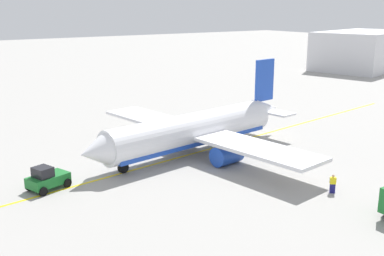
# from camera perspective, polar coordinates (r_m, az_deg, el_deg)

# --- Properties ---
(ground_plane) EXTENTS (400.00, 400.00, 0.00)m
(ground_plane) POSITION_cam_1_polar(r_m,az_deg,el_deg) (52.81, 0.00, -3.15)
(ground_plane) COLOR #9E9B96
(airplane) EXTENTS (29.07, 31.38, 9.66)m
(airplane) POSITION_cam_1_polar(r_m,az_deg,el_deg) (52.38, 0.40, -0.29)
(airplane) COLOR white
(airplane) RESTS_ON ground
(pushback_tug) EXTENTS (4.04, 3.24, 2.20)m
(pushback_tug) POSITION_cam_1_polar(r_m,az_deg,el_deg) (44.54, -17.16, -5.88)
(pushback_tug) COLOR #196B28
(pushback_tug) RESTS_ON ground
(refueling_worker) EXTENTS (0.63, 0.61, 1.71)m
(refueling_worker) POSITION_cam_1_polar(r_m,az_deg,el_deg) (43.67, 16.69, -6.52)
(refueling_worker) COLOR navy
(refueling_worker) RESTS_ON ground
(safety_cone_nose) EXTENTS (0.62, 0.62, 0.69)m
(safety_cone_nose) POSITION_cam_1_polar(r_m,az_deg,el_deg) (48.25, -16.90, -5.11)
(safety_cone_nose) COLOR #F2590F
(safety_cone_nose) RESTS_ON ground
(distant_hangar) EXTENTS (31.54, 23.04, 9.73)m
(distant_hangar) POSITION_cam_1_polar(r_m,az_deg,el_deg) (132.52, 20.08, 8.85)
(distant_hangar) COLOR silver
(distant_hangar) RESTS_ON ground
(taxi_line_marking) EXTENTS (83.04, 11.39, 0.01)m
(taxi_line_marking) POSITION_cam_1_polar(r_m,az_deg,el_deg) (52.80, 0.00, -3.15)
(taxi_line_marking) COLOR yellow
(taxi_line_marking) RESTS_ON ground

